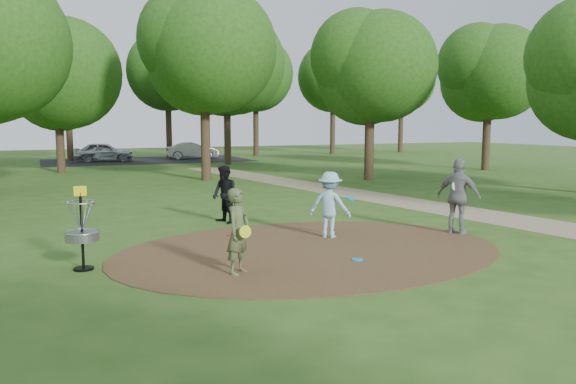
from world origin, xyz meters
name	(u,v)px	position (x,y,z in m)	size (l,w,h in m)	color
ground	(311,250)	(0.00, 0.00, 0.00)	(100.00, 100.00, 0.00)	#2D5119
dirt_clearing	(311,250)	(0.00, 0.00, 0.01)	(8.40, 8.40, 0.02)	#47301C
footpath	(481,215)	(6.50, 2.00, 0.01)	(2.00, 40.00, 0.01)	#8C7A5B
parking_lot	(148,160)	(2.00, 30.00, 0.00)	(14.00, 8.00, 0.01)	black
player_observer_with_disc	(238,231)	(-2.01, -1.14, 0.77)	(0.66, 0.65, 1.53)	#495833
player_throwing_with_disc	(330,205)	(0.97, 0.98, 0.77)	(1.21, 1.12, 1.55)	#92C3DA
player_walking_with_disc	(225,194)	(-0.68, 3.80, 0.77)	(0.76, 0.88, 1.55)	black
player_waiting_with_disc	(459,196)	(3.98, 0.10, 0.92)	(0.86, 1.16, 1.83)	gray
disc_ground_blue	(357,259)	(0.41, -1.19, 0.03)	(0.22, 0.22, 0.02)	#0D96E3
disc_ground_red	(232,235)	(-1.07, 2.06, 0.03)	(0.22, 0.22, 0.02)	red
car_left	(104,152)	(-0.94, 29.94, 0.66)	(1.57, 3.90, 1.33)	#B4B6BC
car_right	(193,151)	(5.32, 30.15, 0.61)	(1.30, 3.72, 1.23)	#95979C
disc_golf_basket	(82,222)	(-4.50, 0.30, 0.87)	(0.63, 0.63, 1.54)	black
tree_ring	(226,56)	(1.71, 10.84, 5.22)	(37.36, 45.43, 9.34)	#332316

